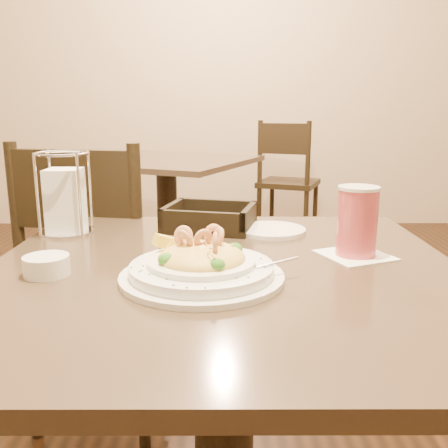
{
  "coord_description": "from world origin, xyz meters",
  "views": [
    {
      "loc": [
        -0.0,
        -0.89,
        1.02
      ],
      "look_at": [
        0.0,
        0.02,
        0.81
      ],
      "focal_mm": 40.0,
      "sensor_mm": 36.0,
      "label": 1
    }
  ],
  "objects_px": {
    "main_table": "(224,378)",
    "bread_basket": "(210,220)",
    "drink_glass": "(357,222)",
    "butter_ramekin": "(47,266)",
    "napkin_caddy": "(65,199)",
    "dining_chair_near": "(99,278)",
    "pasta_bowl": "(202,265)",
    "background_table": "(167,198)",
    "side_plate": "(271,230)",
    "dining_chair_far": "(287,178)"
  },
  "relations": [
    {
      "from": "main_table",
      "to": "bread_basket",
      "type": "xyz_separation_m",
      "value": [
        -0.03,
        0.31,
        0.25
      ]
    },
    {
      "from": "drink_glass",
      "to": "butter_ramekin",
      "type": "height_order",
      "value": "drink_glass"
    },
    {
      "from": "napkin_caddy",
      "to": "dining_chair_near",
      "type": "bearing_deg",
      "value": 93.15
    },
    {
      "from": "pasta_bowl",
      "to": "background_table",
      "type": "bearing_deg",
      "value": 98.03
    },
    {
      "from": "main_table",
      "to": "bread_basket",
      "type": "relative_size",
      "value": 3.69
    },
    {
      "from": "main_table",
      "to": "drink_glass",
      "type": "distance_m",
      "value": 0.41
    },
    {
      "from": "background_table",
      "to": "bread_basket",
      "type": "height_order",
      "value": "bread_basket"
    },
    {
      "from": "napkin_caddy",
      "to": "butter_ramekin",
      "type": "xyz_separation_m",
      "value": [
        0.06,
        -0.31,
        -0.07
      ]
    },
    {
      "from": "dining_chair_near",
      "to": "side_plate",
      "type": "height_order",
      "value": "dining_chair_near"
    },
    {
      "from": "bread_basket",
      "to": "dining_chair_far",
      "type": "bearing_deg",
      "value": 78.48
    },
    {
      "from": "pasta_bowl",
      "to": "side_plate",
      "type": "relative_size",
      "value": 1.92
    },
    {
      "from": "main_table",
      "to": "dining_chair_near",
      "type": "distance_m",
      "value": 0.72
    },
    {
      "from": "background_table",
      "to": "dining_chair_near",
      "type": "height_order",
      "value": "dining_chair_near"
    },
    {
      "from": "main_table",
      "to": "pasta_bowl",
      "type": "height_order",
      "value": "pasta_bowl"
    },
    {
      "from": "dining_chair_near",
      "to": "butter_ramekin",
      "type": "distance_m",
      "value": 0.69
    },
    {
      "from": "side_plate",
      "to": "butter_ramekin",
      "type": "distance_m",
      "value": 0.53
    },
    {
      "from": "main_table",
      "to": "dining_chair_near",
      "type": "xyz_separation_m",
      "value": [
        -0.39,
        0.6,
        -0.0
      ]
    },
    {
      "from": "main_table",
      "to": "napkin_caddy",
      "type": "height_order",
      "value": "napkin_caddy"
    },
    {
      "from": "bread_basket",
      "to": "napkin_caddy",
      "type": "distance_m",
      "value": 0.35
    },
    {
      "from": "pasta_bowl",
      "to": "napkin_caddy",
      "type": "distance_m",
      "value": 0.47
    },
    {
      "from": "drink_glass",
      "to": "dining_chair_near",
      "type": "bearing_deg",
      "value": 141.57
    },
    {
      "from": "background_table",
      "to": "dining_chair_far",
      "type": "relative_size",
      "value": 1.28
    },
    {
      "from": "drink_glass",
      "to": "bread_basket",
      "type": "relative_size",
      "value": 0.68
    },
    {
      "from": "pasta_bowl",
      "to": "butter_ramekin",
      "type": "relative_size",
      "value": 3.87
    },
    {
      "from": "side_plate",
      "to": "butter_ramekin",
      "type": "xyz_separation_m",
      "value": [
        -0.43,
        -0.31,
        0.01
      ]
    },
    {
      "from": "dining_chair_far",
      "to": "drink_glass",
      "type": "xyz_separation_m",
      "value": [
        -0.22,
        -2.81,
        0.3
      ]
    },
    {
      "from": "pasta_bowl",
      "to": "butter_ramekin",
      "type": "distance_m",
      "value": 0.28
    },
    {
      "from": "dining_chair_near",
      "to": "bread_basket",
      "type": "height_order",
      "value": "dining_chair_near"
    },
    {
      "from": "background_table",
      "to": "side_plate",
      "type": "xyz_separation_m",
      "value": [
        0.45,
        -1.76,
        0.23
      ]
    },
    {
      "from": "napkin_caddy",
      "to": "side_plate",
      "type": "xyz_separation_m",
      "value": [
        0.49,
        0.01,
        -0.08
      ]
    },
    {
      "from": "side_plate",
      "to": "butter_ramekin",
      "type": "relative_size",
      "value": 2.02
    },
    {
      "from": "dining_chair_far",
      "to": "pasta_bowl",
      "type": "bearing_deg",
      "value": 100.98
    },
    {
      "from": "background_table",
      "to": "dining_chair_far",
      "type": "xyz_separation_m",
      "value": [
        0.82,
        0.85,
        -0.0
      ]
    },
    {
      "from": "dining_chair_far",
      "to": "drink_glass",
      "type": "bearing_deg",
      "value": 106.59
    },
    {
      "from": "dining_chair_far",
      "to": "side_plate",
      "type": "distance_m",
      "value": 2.65
    },
    {
      "from": "side_plate",
      "to": "dining_chair_near",
      "type": "bearing_deg",
      "value": 147.31
    },
    {
      "from": "background_table",
      "to": "side_plate",
      "type": "distance_m",
      "value": 1.83
    },
    {
      "from": "dining_chair_far",
      "to": "side_plate",
      "type": "xyz_separation_m",
      "value": [
        -0.37,
        -2.61,
        0.24
      ]
    },
    {
      "from": "dining_chair_near",
      "to": "side_plate",
      "type": "xyz_separation_m",
      "value": [
        0.51,
        -0.33,
        0.24
      ]
    },
    {
      "from": "background_table",
      "to": "drink_glass",
      "type": "bearing_deg",
      "value": -72.9
    },
    {
      "from": "main_table",
      "to": "side_plate",
      "type": "xyz_separation_m",
      "value": [
        0.11,
        0.27,
        0.23
      ]
    },
    {
      "from": "drink_glass",
      "to": "napkin_caddy",
      "type": "relative_size",
      "value": 0.84
    },
    {
      "from": "dining_chair_far",
      "to": "bread_basket",
      "type": "xyz_separation_m",
      "value": [
        -0.52,
        -2.57,
        0.25
      ]
    },
    {
      "from": "main_table",
      "to": "dining_chair_near",
      "type": "relative_size",
      "value": 0.97
    },
    {
      "from": "pasta_bowl",
      "to": "side_plate",
      "type": "xyz_separation_m",
      "value": [
        0.15,
        0.34,
        -0.02
      ]
    },
    {
      "from": "background_table",
      "to": "main_table",
      "type": "bearing_deg",
      "value": -80.63
    },
    {
      "from": "main_table",
      "to": "butter_ramekin",
      "type": "height_order",
      "value": "butter_ramekin"
    },
    {
      "from": "napkin_caddy",
      "to": "background_table",
      "type": "bearing_deg",
      "value": 88.73
    },
    {
      "from": "bread_basket",
      "to": "butter_ramekin",
      "type": "bearing_deg",
      "value": -128.57
    },
    {
      "from": "main_table",
      "to": "napkin_caddy",
      "type": "distance_m",
      "value": 0.56
    }
  ]
}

